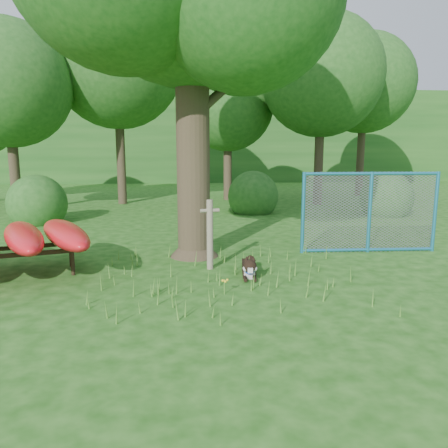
{
  "coord_description": "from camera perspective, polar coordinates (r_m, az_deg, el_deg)",
  "views": [
    {
      "loc": [
        -0.53,
        -6.37,
        2.36
      ],
      "look_at": [
        0.2,
        1.2,
        1.0
      ],
      "focal_mm": 35.0,
      "sensor_mm": 36.0,
      "label": 1
    }
  ],
  "objects": [
    {
      "name": "ground",
      "position": [
        6.81,
        -0.71,
        -10.12
      ],
      "size": [
        80.0,
        80.0,
        0.0
      ],
      "primitive_type": "plane",
      "color": "#184C0F",
      "rests_on": "ground"
    },
    {
      "name": "wooden_post",
      "position": [
        8.39,
        -1.85,
        -1.15
      ],
      "size": [
        0.37,
        0.15,
        1.36
      ],
      "rotation": [
        0.0,
        0.0,
        0.17
      ],
      "color": "#6D6452",
      "rests_on": "ground"
    },
    {
      "name": "kayak_rack",
      "position": [
        8.81,
        -27.07,
        -1.73
      ],
      "size": [
        3.72,
        3.33,
        0.94
      ],
      "rotation": [
        0.0,
        0.0,
        0.28
      ],
      "color": "black",
      "rests_on": "ground"
    },
    {
      "name": "husky_dog",
      "position": [
        8.04,
        3.32,
        -5.75
      ],
      "size": [
        0.33,
        1.03,
        0.46
      ],
      "rotation": [
        0.0,
        0.0,
        -0.11
      ],
      "color": "black",
      "rests_on": "ground"
    },
    {
      "name": "fence_section",
      "position": [
        10.25,
        18.49,
        1.45
      ],
      "size": [
        3.09,
        0.2,
        3.01
      ],
      "rotation": [
        0.0,
        0.0,
        -0.04
      ],
      "color": "teal",
      "rests_on": "ground"
    },
    {
      "name": "wildflower_clump",
      "position": [
        7.07,
        0.06,
        -7.58
      ],
      "size": [
        0.12,
        0.12,
        0.26
      ],
      "rotation": [
        0.0,
        0.0,
        -0.25
      ],
      "color": "#4D852B",
      "rests_on": "ground"
    },
    {
      "name": "bg_tree_a",
      "position": [
        17.55,
        -26.46,
        16.07
      ],
      "size": [
        4.4,
        4.4,
        6.7
      ],
      "color": "#33291C",
      "rests_on": "ground"
    },
    {
      "name": "bg_tree_b",
      "position": [
        18.82,
        -13.8,
        19.8
      ],
      "size": [
        5.2,
        5.2,
        8.22
      ],
      "color": "#33291C",
      "rests_on": "ground"
    },
    {
      "name": "bg_tree_c",
      "position": [
        19.56,
        0.48,
        15.26
      ],
      "size": [
        4.0,
        4.0,
        6.12
      ],
      "color": "#33291C",
      "rests_on": "ground"
    },
    {
      "name": "bg_tree_d",
      "position": [
        18.43,
        12.66,
        18.4
      ],
      "size": [
        4.8,
        4.8,
        7.5
      ],
      "color": "#33291C",
      "rests_on": "ground"
    },
    {
      "name": "bg_tree_e",
      "position": [
        22.27,
        17.87,
        17.07
      ],
      "size": [
        4.6,
        4.6,
        7.55
      ],
      "color": "#33291C",
      "rests_on": "ground"
    },
    {
      "name": "shrub_left",
      "position": [
        14.76,
        -23.06,
        0.12
      ],
      "size": [
        1.8,
        1.8,
        1.8
      ],
      "primitive_type": "sphere",
      "color": "#1E511A",
      "rests_on": "ground"
    },
    {
      "name": "shrub_right",
      "position": [
        16.17,
        20.33,
        1.11
      ],
      "size": [
        1.8,
        1.8,
        1.8
      ],
      "primitive_type": "sphere",
      "color": "#1E511A",
      "rests_on": "ground"
    },
    {
      "name": "shrub_mid",
      "position": [
        15.76,
        3.79,
        1.5
      ],
      "size": [
        1.8,
        1.8,
        1.8
      ],
      "primitive_type": "sphere",
      "color": "#1E511A",
      "rests_on": "ground"
    },
    {
      "name": "wooded_hillside",
      "position": [
        34.38,
        -4.72,
        11.17
      ],
      "size": [
        80.0,
        12.0,
        6.0
      ],
      "primitive_type": "cube",
      "color": "#1E511A",
      "rests_on": "ground"
    }
  ]
}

